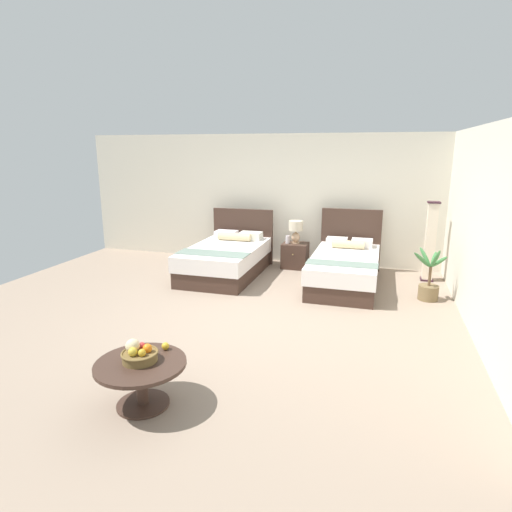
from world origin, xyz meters
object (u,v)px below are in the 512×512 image
bed_near_corner (345,267)px  coffee_table (141,374)px  loose_apple (165,346)px  vase (288,239)px  table_lamp (296,229)px  potted_palm (429,285)px  nightstand (295,255)px  floor_lamp_corner (430,242)px  bed_near_window (227,258)px  fruit_bowl (139,354)px

bed_near_corner → coffee_table: bed_near_corner is taller
coffee_table → loose_apple: (0.10, 0.30, 0.15)m
bed_near_corner → vase: bearing=145.8°
table_lamp → potted_palm: 2.79m
bed_near_corner → potted_palm: 1.41m
nightstand → floor_lamp_corner: size_ratio=0.35×
nightstand → loose_apple: (-0.32, -4.84, 0.22)m
bed_near_window → loose_apple: bed_near_window is taller
table_lamp → coffee_table: bearing=-94.6°
vase → coffee_table: (-0.27, -5.10, -0.25)m
bed_near_corner → table_lamp: bed_near_corner is taller
fruit_bowl → potted_palm: bearing=53.3°
floor_lamp_corner → loose_apple: bearing=-121.0°
coffee_table → floor_lamp_corner: (2.89, 4.94, 0.39)m
fruit_bowl → loose_apple: fruit_bowl is taller
table_lamp → coffee_table: 5.20m
nightstand → loose_apple: loose_apple is taller
floor_lamp_corner → bed_near_window: bearing=-169.5°
vase → loose_apple: vase is taller
coffee_table → potted_palm: size_ratio=0.95×
potted_palm → loose_apple: bearing=-127.5°
bed_near_corner → floor_lamp_corner: size_ratio=1.56×
fruit_bowl → potted_palm: 4.75m
fruit_bowl → floor_lamp_corner: 5.72m
nightstand → vase: (-0.15, -0.04, 0.33)m
nightstand → fruit_bowl: 5.14m
coffee_table → fruit_bowl: fruit_bowl is taller
bed_near_corner → vase: 1.48m
bed_near_window → bed_near_corner: bed_near_corner is taller
loose_apple → table_lamp: bearing=86.2°
nightstand → vase: size_ratio=3.18×
bed_near_corner → table_lamp: 1.45m
bed_near_window → coffee_table: 4.33m
bed_near_corner → bed_near_window: bearing=-179.8°
bed_near_window → vase: bed_near_window is taller
bed_near_corner → coffee_table: 4.53m
vase → floor_lamp_corner: (2.62, -0.16, 0.14)m
potted_palm → fruit_bowl: bearing=-126.7°
nightstand → loose_apple: 4.86m
nightstand → loose_apple: size_ratio=6.86×
table_lamp → fruit_bowl: (-0.44, -5.13, -0.27)m
vase → potted_palm: (2.54, -1.28, -0.33)m
vase → fruit_bowl: vase is taller
table_lamp → floor_lamp_corner: 2.48m
vase → loose_apple: (-0.17, -4.80, -0.10)m
nightstand → bed_near_corner: bearing=-39.2°
nightstand → potted_palm: potted_palm is taller
bed_near_window → loose_apple: (0.82, -3.98, 0.16)m
vase → fruit_bowl: (-0.29, -5.07, -0.07)m
bed_near_window → table_lamp: bearing=37.9°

